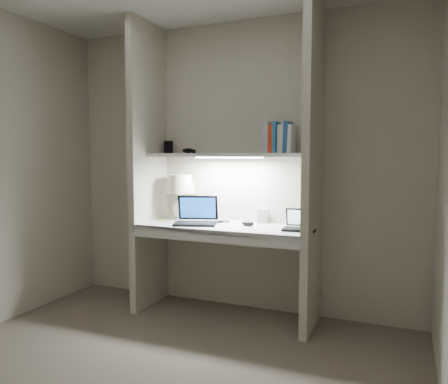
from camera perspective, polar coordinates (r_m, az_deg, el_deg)
The scene contains 17 objects.
back_wall at distance 3.85m, azimuth 1.61°, elevation 3.37°, with size 3.20×0.01×2.50m, color beige.
alcove_panel_left at distance 3.93m, azimuth -9.84°, elevation 3.33°, with size 0.06×0.55×2.50m, color beige.
alcove_panel_right at distance 3.38m, azimuth 11.54°, elevation 3.07°, with size 0.06×0.55×2.50m, color beige.
desk at distance 3.64m, azimuth 0.03°, elevation -4.62°, with size 1.40×0.55×0.04m, color white.
desk_apron at distance 3.41m, azimuth -1.67°, elevation -5.78°, with size 1.46×0.03×0.10m, color silver.
shelf at distance 3.68m, azimuth 0.60°, elevation 4.86°, with size 1.40×0.36×0.03m, color silver.
strip_light at distance 3.68m, azimuth 0.60°, elevation 4.52°, with size 0.60×0.04×0.01m, color white.
table_lamp at distance 3.95m, azimuth -5.76°, elevation 0.36°, with size 0.28×0.28×0.40m.
laptop_main at distance 3.70m, azimuth -3.62°, elevation -3.33°, with size 0.42×0.39×0.23m.
laptop_netbook at distance 3.44m, azimuth 9.91°, elevation -4.26°, with size 0.26×0.23×0.16m.
speaker at distance 3.75m, azimuth 5.07°, elevation -3.09°, with size 0.09×0.06×0.13m, color silver.
mouse at distance 3.59m, azimuth 3.13°, elevation -4.13°, with size 0.11×0.07×0.04m, color black.
cable_coil at distance 3.78m, azimuth -0.03°, elevation -3.86°, with size 0.11×0.11×0.01m, color black.
sticky_note at distance 3.98m, azimuth -8.21°, elevation -3.57°, with size 0.07×0.07×0.00m, color #F3FE35.
book_row at distance 3.58m, azimuth 7.19°, elevation 6.97°, with size 0.24×0.17×0.25m.
shelf_box at distance 4.06m, azimuth -7.27°, elevation 5.83°, with size 0.07×0.05×0.11m, color black.
shelf_gadget at distance 3.91m, azimuth -4.71°, elevation 5.41°, with size 0.11×0.08×0.05m, color black.
Camera 1 is at (1.39, -2.09, 1.35)m, focal length 35.00 mm.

